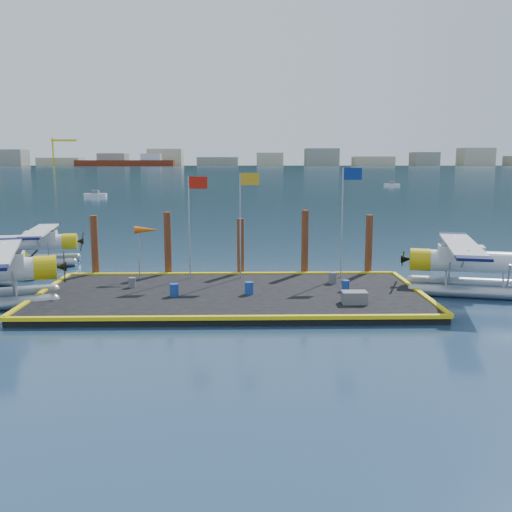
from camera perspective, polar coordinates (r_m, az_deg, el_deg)
The scene contains 21 objects.
ground at distance 30.45m, azimuth -2.52°, elevation -4.37°, with size 4000.00×4000.00×0.00m, color #192D4D.
dock at distance 30.40m, azimuth -2.52°, elevation -4.01°, with size 20.00×10.00×0.40m, color black.
dock_bumpers at distance 30.33m, azimuth -2.52°, elevation -3.47°, with size 20.25×10.25×0.18m, color yellow, non-canonical shape.
far_backdrop at distance 1783.21m, azimuth 6.48°, elevation 9.46°, with size 3050.00×2050.00×810.00m.
seaplane_c at distance 43.22m, azimuth -21.19°, elevation 1.07°, with size 8.60×9.43×3.33m.
seaplane_d at distance 33.71m, azimuth 20.48°, elevation -0.81°, with size 9.66×10.44×3.71m.
drum_0 at distance 32.17m, azimuth -12.29°, elevation -2.60°, with size 0.39×0.39×0.55m, color #5C5B60.
drum_1 at distance 29.82m, azimuth -0.69°, elevation -3.23°, with size 0.46×0.46×0.65m, color navy.
drum_2 at distance 30.96m, azimuth 8.95°, elevation -2.94°, with size 0.41×0.41×0.58m, color navy.
drum_3 at distance 29.72m, azimuth -8.19°, elevation -3.37°, with size 0.46×0.46×0.65m, color navy.
drum_4 at distance 32.76m, azimuth 7.65°, elevation -2.18°, with size 0.45×0.45×0.63m, color #5C5B60.
crate at distance 28.32m, azimuth 9.80°, elevation -4.10°, with size 1.20×0.80×0.60m, color #5C5B60.
flagpole_red at distance 33.61m, azimuth -6.36°, elevation 4.49°, with size 1.14×0.08×6.00m.
flagpole_yellow at distance 33.47m, azimuth -1.23°, elevation 4.72°, with size 1.14×0.08×6.20m.
flagpole_blue at distance 34.00m, azimuth 8.96°, elevation 4.98°, with size 1.14×0.08×6.50m.
windsock at distance 34.08m, azimuth -10.91°, elevation 2.47°, with size 1.40×0.44×3.12m.
piling_0 at distance 36.52m, azimuth -15.82°, elevation 0.79°, with size 0.44×0.44×4.00m, color #4E2316.
piling_1 at distance 35.65m, azimuth -8.81°, elevation 1.00°, with size 0.44×0.44×4.20m, color #4E2316.
piling_2 at distance 35.37m, azimuth -1.55°, elevation 0.71°, with size 0.44×0.44×3.80m, color #4E2316.
piling_3 at distance 35.54m, azimuth 4.91°, elevation 1.13°, with size 0.44×0.44×4.30m, color #4E2316.
piling_4 at distance 36.22m, azimuth 11.21°, elevation 0.90°, with size 0.44×0.44×4.00m, color #4E2316.
Camera 1 is at (0.65, -29.56, 7.27)m, focal length 40.00 mm.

